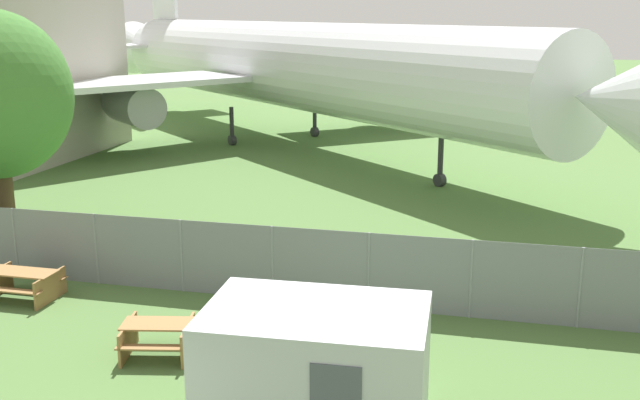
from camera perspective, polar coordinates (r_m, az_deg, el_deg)
perimeter_fence at (r=19.59m, az=-3.65°, el=-4.82°), size 56.07×0.07×2.01m
airplane at (r=42.49m, az=-2.56°, el=10.19°), size 38.53×36.25×13.82m
portable_cabin at (r=13.69m, az=-0.33°, el=-12.82°), size 4.04×2.77×2.32m
picnic_bench_near_cabin at (r=17.07m, az=-12.24°, el=-10.04°), size 1.79×1.69×0.76m
picnic_bench_open_grass at (r=21.28m, az=-21.74°, el=-5.78°), size 1.84×1.41×0.76m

